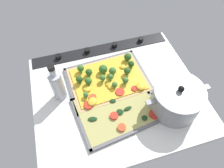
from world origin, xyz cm
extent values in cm
cube|color=silver|center=(0.00, 0.00, -1.50)|extent=(73.69, 63.10, 3.00)
cube|color=black|center=(0.00, -28.05, 0.40)|extent=(70.75, 7.00, 0.80)
cylinder|color=black|center=(-22.11, -28.05, 1.70)|extent=(2.80, 2.80, 1.80)
cylinder|color=black|center=(-7.37, -28.05, 1.70)|extent=(2.80, 2.80, 1.80)
cylinder|color=black|center=(7.37, -28.05, 1.70)|extent=(2.80, 2.80, 1.80)
cylinder|color=black|center=(22.11, -28.05, 1.70)|extent=(2.80, 2.80, 1.80)
cube|color=slate|center=(2.24, -7.28, 0.25)|extent=(37.67, 29.53, 0.50)
cube|color=slate|center=(3.06, -20.32, 0.65)|extent=(36.03, 3.45, 1.30)
cube|color=slate|center=(1.42, 5.76, 0.65)|extent=(36.03, 3.45, 1.30)
cube|color=slate|center=(-15.14, -8.37, 0.65)|extent=(2.91, 27.35, 1.30)
cube|color=slate|center=(19.62, -6.19, 0.65)|extent=(2.91, 27.35, 1.30)
cube|color=tan|center=(2.24, -7.28, 1.00)|extent=(35.12, 26.99, 1.00)
cube|color=gold|center=(2.24, -7.28, 1.70)|extent=(32.28, 24.33, 0.40)
cone|color=#68AD54|center=(0.56, -2.01, 2.34)|extent=(1.37, 1.37, 0.88)
sphere|color=#427533|center=(0.56, -2.01, 3.71)|extent=(2.48, 2.48, 2.48)
cone|color=#68AD54|center=(1.20, -6.31, 2.54)|extent=(1.42, 1.42, 1.28)
sphere|color=#427533|center=(1.20, -6.31, 4.15)|extent=(2.59, 2.59, 2.59)
cone|color=#68AD54|center=(-4.65, -2.65, 2.48)|extent=(1.55, 1.55, 1.15)
sphere|color=#427533|center=(-4.65, -2.65, 4.11)|extent=(2.81, 2.81, 2.81)
cone|color=#68AD54|center=(4.76, -6.75, 2.59)|extent=(1.49, 1.49, 1.38)
sphere|color=#427533|center=(4.76, -6.75, 4.29)|extent=(2.70, 2.70, 2.70)
cone|color=#68AD54|center=(13.79, -0.60, 2.31)|extent=(1.27, 1.27, 0.82)
sphere|color=#427533|center=(13.79, -0.60, 3.58)|extent=(2.30, 2.30, 2.30)
cone|color=#4D8B3F|center=(-10.22, -15.61, 2.40)|extent=(1.96, 1.96, 1.01)
sphere|color=#2D5B23|center=(-10.22, -15.61, 4.24)|extent=(3.57, 3.57, 3.57)
cone|color=#4D8B3F|center=(9.91, -11.84, 2.40)|extent=(1.73, 1.73, 1.00)
sphere|color=#2D5B23|center=(9.91, -11.84, 4.08)|extent=(3.15, 3.15, 3.15)
cone|color=#4D8B3F|center=(-7.15, -7.47, 2.47)|extent=(1.73, 1.73, 1.14)
sphere|color=#2D5B23|center=(-7.15, -7.47, 4.22)|extent=(3.14, 3.14, 3.14)
cone|color=#5B9F46|center=(13.07, -14.97, 2.56)|extent=(1.73, 1.73, 1.31)
sphere|color=#386B28|center=(13.07, -14.97, 4.39)|extent=(3.14, 3.14, 3.14)
cone|color=#68AD54|center=(-0.71, -9.48, 2.38)|extent=(1.86, 1.86, 0.96)
sphere|color=#427533|center=(-0.71, -9.48, 4.13)|extent=(3.38, 3.38, 3.38)
cone|color=#5B9F46|center=(11.21, -6.86, 2.44)|extent=(1.71, 1.71, 1.09)
sphere|color=#386B28|center=(11.21, -6.86, 4.15)|extent=(3.11, 3.11, 3.11)
cone|color=#5B9F46|center=(3.18, -11.65, 2.31)|extent=(2.20, 2.20, 0.81)
sphere|color=#386B28|center=(3.18, -11.65, 4.21)|extent=(4.00, 4.00, 4.00)
cone|color=#427635|center=(14.92, -8.86, 2.48)|extent=(1.69, 1.69, 1.17)
sphere|color=#264C1C|center=(14.92, -8.86, 4.22)|extent=(3.07, 3.07, 3.07)
cone|color=#427635|center=(-10.35, -11.10, 2.37)|extent=(1.61, 1.61, 0.94)
sphere|color=#264C1C|center=(-10.35, -11.10, 3.94)|extent=(2.93, 2.93, 2.93)
ellipsoid|color=gold|center=(2.30, -2.41, 2.33)|extent=(3.24, 3.05, 0.99)
ellipsoid|color=gold|center=(-10.48, 1.33, 2.54)|extent=(5.48, 5.55, 1.50)
ellipsoid|color=gold|center=(-6.56, -11.89, 2.33)|extent=(3.35, 3.17, 1.00)
ellipsoid|color=gold|center=(11.98, 2.92, 2.55)|extent=(5.60, 5.65, 1.52)
ellipsoid|color=gold|center=(2.56, -3.97, 2.37)|extent=(3.47, 3.05, 1.10)
ellipsoid|color=gold|center=(12.56, -4.21, 2.43)|extent=(4.83, 4.78, 1.24)
cube|color=slate|center=(2.81, 8.46, 0.25)|extent=(36.37, 29.09, 0.50)
cube|color=slate|center=(4.35, -3.32, 0.65)|extent=(33.28, 5.54, 1.30)
cube|color=slate|center=(1.26, 20.24, 0.65)|extent=(33.28, 5.54, 1.30)
cube|color=slate|center=(-13.16, 6.36, 0.65)|extent=(4.44, 24.90, 1.30)
cube|color=slate|center=(18.78, 10.56, 0.65)|extent=(4.44, 24.90, 1.30)
cube|color=tan|center=(2.81, 8.46, 0.95)|extent=(33.68, 26.40, 0.90)
cylinder|color=red|center=(-10.94, 15.68, 1.90)|extent=(4.25, 4.25, 1.00)
cylinder|color=red|center=(13.91, 3.79, 1.90)|extent=(3.90, 3.90, 1.00)
cylinder|color=red|center=(5.02, 11.64, 1.90)|extent=(3.34, 3.34, 1.00)
cylinder|color=#D14723|center=(3.64, 17.31, 1.90)|extent=(3.30, 3.30, 1.00)
cylinder|color=#B22319|center=(-7.58, 1.54, 1.90)|extent=(2.83, 2.83, 1.00)
cylinder|color=#D14723|center=(11.28, 0.62, 1.90)|extent=(3.32, 3.32, 1.00)
cylinder|color=red|center=(-0.82, 1.37, 1.90)|extent=(4.01, 4.01, 1.00)
ellipsoid|color=#193819|center=(2.23, 10.60, 1.80)|extent=(3.67, 3.53, 0.60)
ellipsoid|color=#193819|center=(-1.42, 9.98, 1.80)|extent=(3.89, 2.27, 0.60)
ellipsoid|color=#193819|center=(3.45, 4.67, 1.80)|extent=(3.05, 2.49, 0.60)
ellipsoid|color=#193819|center=(-6.52, 16.07, 1.80)|extent=(3.38, 3.37, 0.60)
ellipsoid|color=#193819|center=(14.49, 2.69, 1.80)|extent=(3.58, 3.64, 0.60)
ellipsoid|color=#193819|center=(13.69, 10.49, 1.80)|extent=(4.16, 2.87, 0.60)
cylinder|color=gray|center=(-20.43, 13.92, 5.84)|extent=(19.77, 19.77, 11.68)
cylinder|color=gray|center=(-20.43, 13.92, 12.08)|extent=(20.16, 20.16, 0.80)
sphere|color=black|center=(-20.43, 13.92, 13.68)|extent=(2.40, 2.40, 2.40)
cube|color=gray|center=(-32.12, 13.92, 9.57)|extent=(3.60, 2.00, 1.20)
cube|color=gray|center=(-8.75, 13.92, 9.57)|extent=(3.60, 2.00, 1.20)
cylinder|color=#B7BCC6|center=(24.28, -5.55, 7.33)|extent=(5.35, 5.35, 14.65)
cylinder|color=#B7BCC6|center=(24.28, -5.55, 16.40)|extent=(2.41, 2.41, 3.50)
cylinder|color=black|center=(24.28, -5.55, 18.95)|extent=(2.68, 2.68, 1.60)
camera|label=1|loc=(16.82, 48.19, 76.78)|focal=32.96mm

